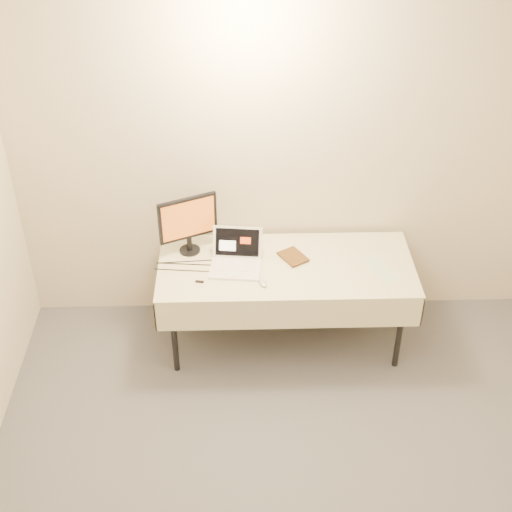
{
  "coord_description": "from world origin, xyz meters",
  "views": [
    {
      "loc": [
        -0.34,
        -2.1,
        3.82
      ],
      "look_at": [
        -0.22,
        1.99,
        0.86
      ],
      "focal_mm": 50.0,
      "sensor_mm": 36.0,
      "label": 1
    }
  ],
  "objects_px": {
    "laptop": "(236,258)",
    "monitor": "(188,221)",
    "table": "(286,272)",
    "book": "(285,250)"
  },
  "relations": [
    {
      "from": "table",
      "to": "monitor",
      "type": "xyz_separation_m",
      "value": [
        -0.71,
        0.19,
        0.33
      ]
    },
    {
      "from": "table",
      "to": "monitor",
      "type": "bearing_deg",
      "value": 164.63
    },
    {
      "from": "table",
      "to": "laptop",
      "type": "distance_m",
      "value": 0.38
    },
    {
      "from": "book",
      "to": "monitor",
      "type": "bearing_deg",
      "value": 136.45
    },
    {
      "from": "laptop",
      "to": "table",
      "type": "bearing_deg",
      "value": 4.03
    },
    {
      "from": "laptop",
      "to": "monitor",
      "type": "distance_m",
      "value": 0.44
    },
    {
      "from": "laptop",
      "to": "monitor",
      "type": "height_order",
      "value": "monitor"
    },
    {
      "from": "monitor",
      "to": "book",
      "type": "height_order",
      "value": "monitor"
    },
    {
      "from": "laptop",
      "to": "monitor",
      "type": "relative_size",
      "value": 0.87
    },
    {
      "from": "laptop",
      "to": "monitor",
      "type": "bearing_deg",
      "value": 158.91
    }
  ]
}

